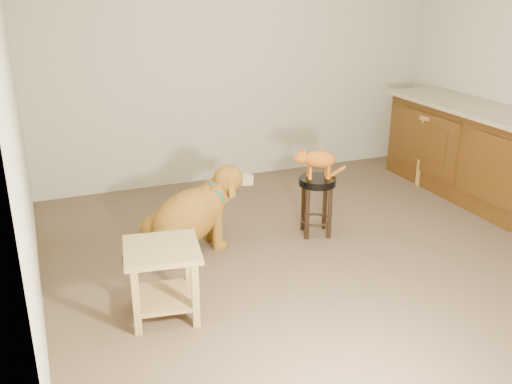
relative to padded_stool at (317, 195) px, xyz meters
name	(u,v)px	position (x,y,z in m)	size (l,w,h in m)	color
floor	(326,247)	(-0.04, -0.27, -0.37)	(4.50, 4.00, 0.01)	brown
room_shell	(336,42)	(-0.04, -0.27, 1.31)	(4.54, 4.04, 2.62)	#B1AA8E
cabinet_run	(489,161)	(1.91, 0.03, 0.07)	(0.70, 2.56, 0.94)	#512F0E
padded_stool	(317,195)	(0.00, 0.00, 0.00)	(0.33, 0.33, 0.52)	black
wood_stool	(445,151)	(1.81, 0.56, 0.03)	(0.51, 0.51, 0.78)	brown
side_table	(163,271)	(-1.53, -0.77, -0.04)	(0.55, 0.55, 0.50)	#9D7E48
golden_retriever	(187,220)	(-1.12, 0.11, -0.10)	(1.15, 0.59, 0.73)	brown
tabby_kitten	(317,160)	(-0.01, 0.00, 0.31)	(0.47, 0.21, 0.29)	#AB5111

